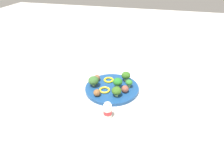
% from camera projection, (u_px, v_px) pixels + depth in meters
% --- Properties ---
extents(ground_plane, '(4.00, 4.00, 0.00)m').
position_uv_depth(ground_plane, '(112.00, 90.00, 1.03)').
color(ground_plane, beige).
extents(plate, '(0.28, 0.28, 0.02)m').
position_uv_depth(plate, '(112.00, 88.00, 1.02)').
color(plate, navy).
rests_on(plate, ground_plane).
extents(broccoli_floret_near_rim, '(0.04, 0.04, 0.04)m').
position_uv_depth(broccoli_floret_near_rim, '(129.00, 83.00, 1.01)').
color(broccoli_floret_near_rim, '#A4CA79').
rests_on(broccoli_floret_near_rim, plate).
extents(broccoli_floret_far_rim, '(0.05, 0.05, 0.06)m').
position_uv_depth(broccoli_floret_far_rim, '(118.00, 82.00, 1.00)').
color(broccoli_floret_far_rim, '#9DC970').
rests_on(broccoli_floret_far_rim, plate).
extents(broccoli_floret_center, '(0.05, 0.05, 0.05)m').
position_uv_depth(broccoli_floret_center, '(117.00, 91.00, 0.94)').
color(broccoli_floret_center, '#8EC683').
rests_on(broccoli_floret_center, plate).
extents(broccoli_floret_front_right, '(0.05, 0.05, 0.05)m').
position_uv_depth(broccoli_floret_front_right, '(126.00, 76.00, 1.05)').
color(broccoli_floret_front_right, '#AACD6D').
rests_on(broccoli_floret_front_right, plate).
extents(broccoli_floret_back_right, '(0.05, 0.05, 0.06)m').
position_uv_depth(broccoli_floret_back_right, '(94.00, 81.00, 1.01)').
color(broccoli_floret_back_right, '#91B96A').
rests_on(broccoli_floret_back_right, plate).
extents(meatball_center, '(0.04, 0.04, 0.04)m').
position_uv_depth(meatball_center, '(125.00, 89.00, 0.97)').
color(meatball_center, brown).
rests_on(meatball_center, plate).
extents(meatball_near_rim, '(0.04, 0.04, 0.04)m').
position_uv_depth(meatball_near_rim, '(97.00, 93.00, 0.95)').
color(meatball_near_rim, brown).
rests_on(meatball_near_rim, plate).
extents(meatball_back_right, '(0.03, 0.03, 0.03)m').
position_uv_depth(meatball_back_right, '(97.00, 78.00, 1.07)').
color(meatball_back_right, brown).
rests_on(meatball_back_right, plate).
extents(pepper_ring_front_right, '(0.07, 0.07, 0.01)m').
position_uv_depth(pepper_ring_front_right, '(105.00, 90.00, 0.99)').
color(pepper_ring_front_right, yellow).
rests_on(pepper_ring_front_right, plate).
extents(pepper_ring_back_right, '(0.06, 0.06, 0.01)m').
position_uv_depth(pepper_ring_back_right, '(109.00, 80.00, 1.07)').
color(pepper_ring_back_right, yellow).
rests_on(pepper_ring_back_right, plate).
extents(napkin, '(0.18, 0.14, 0.01)m').
position_uv_depth(napkin, '(128.00, 69.00, 1.22)').
color(napkin, white).
rests_on(napkin, ground_plane).
extents(fork, '(0.12, 0.02, 0.01)m').
position_uv_depth(fork, '(131.00, 69.00, 1.20)').
color(fork, silver).
rests_on(fork, napkin).
extents(knife, '(0.15, 0.02, 0.01)m').
position_uv_depth(knife, '(125.00, 69.00, 1.21)').
color(knife, silver).
rests_on(knife, napkin).
extents(yogurt_bottle, '(0.04, 0.04, 0.08)m').
position_uv_depth(yogurt_bottle, '(108.00, 111.00, 0.83)').
color(yogurt_bottle, white).
rests_on(yogurt_bottle, ground_plane).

